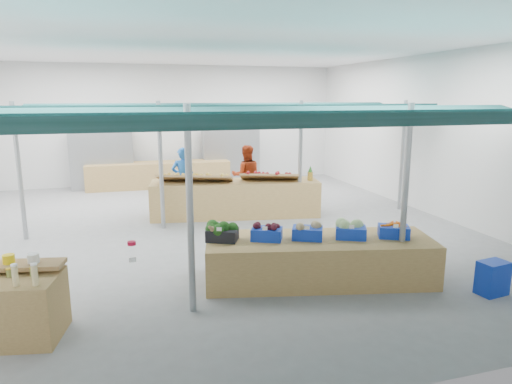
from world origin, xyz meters
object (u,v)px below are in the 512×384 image
Objects in this scene: fruit_counter at (235,199)px; vendor_left at (183,179)px; veg_counter at (319,259)px; crate_stack at (493,278)px; vendor_right at (246,176)px.

vendor_left reaches higher than fruit_counter.
vendor_left is (-1.52, 5.69, 0.50)m from veg_counter.
vendor_left is (-3.92, 7.01, 0.60)m from crate_stack.
fruit_counter is at bearing 114.71° from crate_stack.
vendor_right reaches higher than fruit_counter.
vendor_left reaches higher than veg_counter.
crate_stack is 7.34m from vendor_right.
veg_counter is at bearing 114.75° from vendor_left.
vendor_left is at bearing 117.83° from veg_counter.
veg_counter is 2.19× the size of vendor_left.
fruit_counter is 8.03× the size of crate_stack.
crate_stack is 0.31× the size of vendor_right.
vendor_right is (-2.12, 7.01, 0.60)m from crate_stack.
fruit_counter is 2.50× the size of vendor_left.
vendor_right is at bearing -170.17° from vendor_left.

